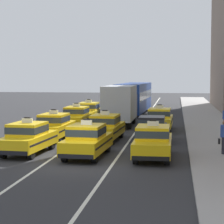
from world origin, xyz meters
TOP-DOWN VIEW (x-y plane):
  - ground_plane at (0.00, 0.00)m, footprint 160.00×160.00m
  - lane_stripe_left_center at (-1.60, 20.00)m, footprint 0.14×80.00m
  - lane_stripe_center_right at (1.60, 20.00)m, footprint 0.14×80.00m
  - sidewalk_curb at (7.20, 15.00)m, footprint 4.00×90.00m
  - taxi_left_nearest at (-3.22, 2.60)m, footprint 2.08×4.66m
  - taxi_left_second at (-3.28, 7.95)m, footprint 1.91×4.60m
  - taxi_left_third at (-3.24, 14.37)m, footprint 1.88×4.58m
  - taxi_left_fourth at (-3.27, 19.49)m, footprint 1.82×4.56m
  - taxi_center_nearest at (0.05, 2.13)m, footprint 2.02×4.64m
  - taxi_center_second at (0.09, 7.77)m, footprint 2.02×4.64m
  - box_truck_center_third at (0.01, 16.35)m, footprint 2.31×6.96m
  - bus_center_fourth at (0.09, 27.33)m, footprint 2.98×11.30m
  - taxi_right_nearest at (3.39, 2.13)m, footprint 1.83×4.56m
  - sedan_right_second at (3.02, 7.90)m, footprint 1.77×4.30m
  - taxi_right_third at (3.30, 13.45)m, footprint 1.92×4.60m
  - pedestrian_trailing at (6.94, 3.14)m, footprint 0.47×0.24m

SIDE VIEW (x-z plane):
  - ground_plane at x=0.00m, z-range 0.00..0.00m
  - lane_stripe_left_center at x=-1.60m, z-range 0.00..0.01m
  - lane_stripe_center_right at x=1.60m, z-range 0.00..0.01m
  - sidewalk_curb at x=7.20m, z-range 0.00..0.15m
  - sedan_right_second at x=3.02m, z-range 0.06..1.64m
  - taxi_left_nearest at x=-3.22m, z-range -0.10..1.86m
  - taxi_left_second at x=-3.28m, z-range -0.10..1.86m
  - taxi_left_third at x=-3.24m, z-range -0.10..1.86m
  - taxi_left_fourth at x=-3.27m, z-range -0.10..1.86m
  - taxi_center_nearest at x=0.05m, z-range -0.10..1.86m
  - taxi_center_second at x=0.09m, z-range -0.10..1.86m
  - taxi_right_nearest at x=3.39m, z-range -0.10..1.86m
  - taxi_right_third at x=3.30m, z-range -0.10..1.86m
  - pedestrian_trailing at x=6.94m, z-range 0.15..1.85m
  - box_truck_center_third at x=0.01m, z-range 0.14..3.41m
  - bus_center_fourth at x=0.09m, z-range 0.21..3.43m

